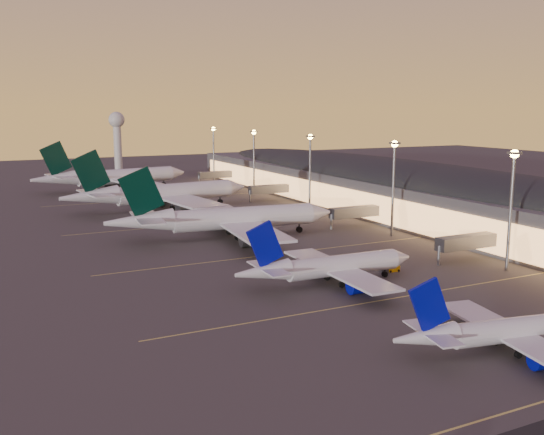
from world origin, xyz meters
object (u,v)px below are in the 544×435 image
(airliner_wide_mid, at_px, (160,194))
(airliner_wide_near, at_px, (225,219))
(baggage_tug_b, at_px, (527,323))
(airliner_wide_far, at_px, (113,177))
(baggage_tug_c, at_px, (390,269))
(radar_tower, at_px, (117,131))
(airliner_narrow_north, at_px, (328,267))
(airliner_narrow_south, at_px, (500,332))

(airliner_wide_mid, bearing_deg, airliner_wide_near, -93.99)
(airliner_wide_mid, relative_size, baggage_tug_b, 18.06)
(airliner_wide_far, relative_size, baggage_tug_c, 15.58)
(airliner_wide_far, xyz_separation_m, radar_tower, (22.07, 91.38, 16.32))
(airliner_wide_near, xyz_separation_m, radar_tower, (15.88, 202.48, 16.72))
(airliner_wide_near, xyz_separation_m, baggage_tug_b, (18.41, -83.41, -4.67))
(airliner_narrow_north, relative_size, radar_tower, 1.20)
(airliner_wide_near, distance_m, airliner_wide_far, 111.27)
(airliner_narrow_south, relative_size, airliner_wide_far, 0.50)
(airliner_wide_near, distance_m, airliner_wide_mid, 53.09)
(airliner_wide_near, relative_size, baggage_tug_c, 14.51)
(airliner_wide_mid, bearing_deg, airliner_wide_far, 86.94)
(airliner_narrow_south, xyz_separation_m, radar_tower, (9.83, 291.83, 18.78))
(baggage_tug_b, bearing_deg, radar_tower, 83.30)
(airliner_narrow_south, relative_size, airliner_wide_near, 0.53)
(airliner_narrow_south, height_order, airliner_wide_mid, airliner_wide_mid)
(radar_tower, bearing_deg, baggage_tug_b, -89.49)
(baggage_tug_c, bearing_deg, baggage_tug_b, -86.99)
(baggage_tug_b, height_order, baggage_tug_c, baggage_tug_c)
(baggage_tug_b, relative_size, baggage_tug_c, 0.86)
(airliner_narrow_north, xyz_separation_m, baggage_tug_c, (17.16, 2.53, -3.03))
(airliner_wide_near, bearing_deg, airliner_narrow_north, -82.21)
(airliner_wide_far, height_order, baggage_tug_b, airliner_wide_far)
(airliner_wide_near, distance_m, baggage_tug_c, 51.02)
(airliner_wide_far, distance_m, radar_tower, 95.42)
(airliner_narrow_north, height_order, airliner_wide_far, airliner_wide_far)
(airliner_wide_near, xyz_separation_m, baggage_tug_c, (18.94, -47.15, -4.58))
(radar_tower, height_order, baggage_tug_b, radar_tower)
(airliner_narrow_north, xyz_separation_m, baggage_tug_b, (16.63, -33.73, -3.12))
(airliner_narrow_north, xyz_separation_m, airliner_wide_mid, (-4.28, 102.72, 1.92))
(airliner_wide_mid, bearing_deg, airliner_narrow_south, -93.26)
(airliner_narrow_north, bearing_deg, radar_tower, 88.46)
(airliner_narrow_south, xyz_separation_m, airliner_wide_mid, (-8.56, 142.38, 2.43))
(airliner_wide_near, relative_size, airliner_wide_far, 0.93)
(airliner_narrow_south, bearing_deg, airliner_narrow_north, 106.09)
(airliner_wide_mid, bearing_deg, airliner_narrow_north, -94.31)
(airliner_wide_mid, xyz_separation_m, airliner_wide_far, (-3.69, 58.06, 0.03))
(airliner_narrow_north, distance_m, airliner_wide_near, 49.74)
(airliner_wide_mid, relative_size, airliner_wide_far, 1.00)
(baggage_tug_b, distance_m, baggage_tug_c, 36.27)
(airliner_narrow_south, height_order, baggage_tug_c, airliner_narrow_south)
(airliner_wide_near, relative_size, radar_tower, 1.93)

